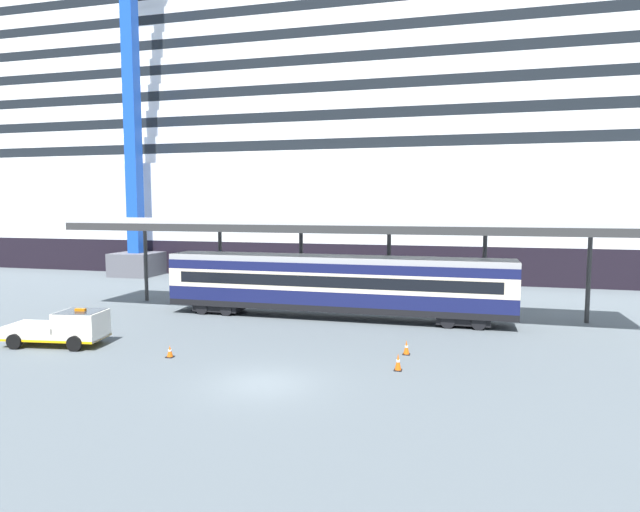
{
  "coord_description": "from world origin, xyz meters",
  "views": [
    {
      "loc": [
        7.91,
        -20.7,
        7.5
      ],
      "look_at": [
        -0.01,
        9.41,
        4.5
      ],
      "focal_mm": 30.35,
      "sensor_mm": 36.0,
      "label": 1
    }
  ],
  "objects_px": {
    "train_carriage": "(335,284)",
    "traffic_cone_near": "(170,351)",
    "service_truck": "(65,327)",
    "dockside_crane": "(135,93)",
    "traffic_cone_far": "(406,348)",
    "traffic_cone_mid": "(398,362)",
    "cruise_ship": "(318,151)"
  },
  "relations": [
    {
      "from": "cruise_ship",
      "to": "traffic_cone_far",
      "type": "distance_m",
      "value": 45.38
    },
    {
      "from": "cruise_ship",
      "to": "train_carriage",
      "type": "bearing_deg",
      "value": -73.17
    },
    {
      "from": "service_truck",
      "to": "traffic_cone_mid",
      "type": "bearing_deg",
      "value": 0.46
    },
    {
      "from": "train_carriage",
      "to": "traffic_cone_near",
      "type": "xyz_separation_m",
      "value": [
        -5.77,
        -10.93,
        -2.02
      ]
    },
    {
      "from": "train_carriage",
      "to": "traffic_cone_far",
      "type": "distance_m",
      "value": 9.45
    },
    {
      "from": "traffic_cone_far",
      "to": "dockside_crane",
      "type": "distance_m",
      "value": 42.12
    },
    {
      "from": "dockside_crane",
      "to": "cruise_ship",
      "type": "bearing_deg",
      "value": 49.68
    },
    {
      "from": "traffic_cone_mid",
      "to": "dockside_crane",
      "type": "bearing_deg",
      "value": 139.27
    },
    {
      "from": "traffic_cone_near",
      "to": "traffic_cone_mid",
      "type": "bearing_deg",
      "value": 3.73
    },
    {
      "from": "train_carriage",
      "to": "traffic_cone_far",
      "type": "relative_size",
      "value": 31.31
    },
    {
      "from": "traffic_cone_near",
      "to": "traffic_cone_far",
      "type": "distance_m",
      "value": 11.7
    },
    {
      "from": "service_truck",
      "to": "dockside_crane",
      "type": "relative_size",
      "value": 0.09
    },
    {
      "from": "cruise_ship",
      "to": "dockside_crane",
      "type": "relative_size",
      "value": 2.32
    },
    {
      "from": "traffic_cone_mid",
      "to": "dockside_crane",
      "type": "xyz_separation_m",
      "value": [
        -29.96,
        25.79,
        18.35
      ]
    },
    {
      "from": "cruise_ship",
      "to": "traffic_cone_near",
      "type": "bearing_deg",
      "value": -84.56
    },
    {
      "from": "traffic_cone_far",
      "to": "dockside_crane",
      "type": "xyz_separation_m",
      "value": [
        -30.06,
        23.08,
        18.38
      ]
    },
    {
      "from": "service_truck",
      "to": "traffic_cone_mid",
      "type": "relative_size",
      "value": 6.91
    },
    {
      "from": "cruise_ship",
      "to": "dockside_crane",
      "type": "distance_m",
      "value": 23.17
    },
    {
      "from": "cruise_ship",
      "to": "train_carriage",
      "type": "distance_m",
      "value": 36.37
    },
    {
      "from": "service_truck",
      "to": "train_carriage",
      "type": "bearing_deg",
      "value": 40.05
    },
    {
      "from": "dockside_crane",
      "to": "traffic_cone_mid",
      "type": "bearing_deg",
      "value": -40.73
    },
    {
      "from": "service_truck",
      "to": "dockside_crane",
      "type": "height_order",
      "value": "dockside_crane"
    },
    {
      "from": "traffic_cone_near",
      "to": "traffic_cone_far",
      "type": "bearing_deg",
      "value": 17.08
    },
    {
      "from": "service_truck",
      "to": "traffic_cone_far",
      "type": "height_order",
      "value": "service_truck"
    },
    {
      "from": "traffic_cone_mid",
      "to": "dockside_crane",
      "type": "relative_size",
      "value": 0.01
    },
    {
      "from": "service_truck",
      "to": "traffic_cone_near",
      "type": "xyz_separation_m",
      "value": [
        6.54,
        -0.58,
        -0.7
      ]
    },
    {
      "from": "cruise_ship",
      "to": "traffic_cone_mid",
      "type": "relative_size",
      "value": 170.3
    },
    {
      "from": "traffic_cone_mid",
      "to": "dockside_crane",
      "type": "height_order",
      "value": "dockside_crane"
    },
    {
      "from": "traffic_cone_far",
      "to": "traffic_cone_near",
      "type": "bearing_deg",
      "value": -162.92
    },
    {
      "from": "traffic_cone_near",
      "to": "dockside_crane",
      "type": "xyz_separation_m",
      "value": [
        -18.88,
        26.52,
        18.44
      ]
    },
    {
      "from": "traffic_cone_near",
      "to": "traffic_cone_mid",
      "type": "height_order",
      "value": "traffic_cone_mid"
    },
    {
      "from": "traffic_cone_near",
      "to": "dockside_crane",
      "type": "height_order",
      "value": "dockside_crane"
    }
  ]
}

